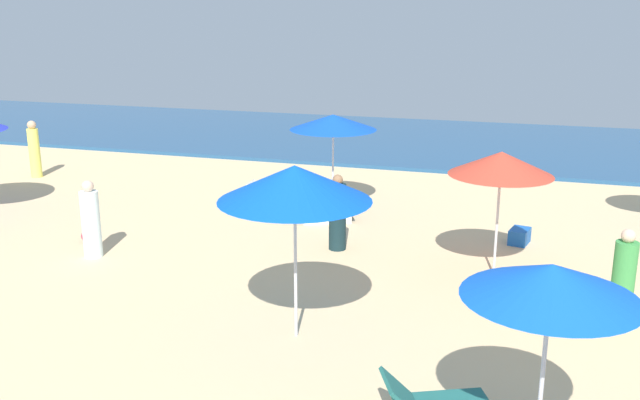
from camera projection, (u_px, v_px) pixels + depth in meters
ocean at (437, 142)px, 26.66m from camera, size 60.00×10.11×0.12m
umbrella_0 at (501, 164)px, 12.93m from camera, size 1.94×1.94×2.42m
umbrella_1 at (333, 122)px, 17.28m from camera, size 2.16×2.16×2.45m
lounge_chair_1_0 at (272, 200)px, 17.72m from camera, size 1.30×0.63×0.74m
lounge_chair_1_1 at (321, 210)px, 16.85m from camera, size 1.59×1.19×0.73m
umbrella_4 at (551, 281)px, 7.19m from camera, size 1.86×1.86×2.45m
umbrella_7 at (295, 183)px, 10.35m from camera, size 2.32×2.32×2.74m
beachgoer_0 at (337, 215)px, 14.76m from camera, size 0.43×0.43×1.63m
beachgoer_2 at (34, 150)px, 21.12m from camera, size 0.44×0.44×1.73m
beachgoer_3 at (623, 280)px, 11.29m from camera, size 0.41×0.41×1.60m
beachgoer_4 at (91, 222)px, 14.31m from camera, size 0.51×0.51×1.62m
beach_ball_0 at (87, 236)px, 15.38m from camera, size 0.27×0.27×0.27m
cooler_box_1 at (519, 236)px, 15.27m from camera, size 0.49×0.63×0.33m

